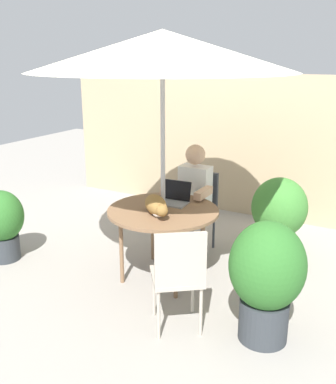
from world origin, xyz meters
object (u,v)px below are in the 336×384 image
(patio_umbrella, at_px, (163,51))
(chair_empty, at_px, (178,272))
(cat, at_px, (156,206))
(potted_plant_near_fence, at_px, (1,222))
(potted_plant_corner, at_px, (267,275))
(laptop, at_px, (175,196))
(potted_plant_by_chair, at_px, (279,212))
(patio_table, at_px, (163,215))
(chair_occupied, at_px, (198,204))
(person_seated, at_px, (192,194))

(patio_umbrella, distance_m, chair_empty, 1.91)
(cat, height_order, potted_plant_near_fence, cat)
(chair_empty, height_order, potted_plant_corner, potted_plant_corner)
(laptop, relative_size, potted_plant_near_fence, 0.40)
(patio_umbrella, bearing_deg, potted_plant_by_chair, 52.01)
(patio_table, distance_m, potted_plant_by_chair, 1.41)
(cat, bearing_deg, potted_plant_corner, -17.19)
(laptop, xyz_separation_m, cat, (0.01, -0.39, 0.02))
(potted_plant_by_chair, distance_m, potted_plant_corner, 1.65)
(patio_table, distance_m, laptop, 0.27)
(chair_occupied, relative_size, laptop, 2.90)
(laptop, distance_m, potted_plant_near_fence, 1.92)
(patio_table, xyz_separation_m, cat, (0.01, -0.15, 0.14))
(patio_table, xyz_separation_m, potted_plant_near_fence, (-1.75, -0.48, -0.23))
(laptop, distance_m, potted_plant_by_chair, 1.26)
(laptop, height_order, potted_plant_near_fence, laptop)
(person_seated, relative_size, cat, 2.41)
(patio_umbrella, xyz_separation_m, potted_plant_corner, (1.20, -0.51, -1.65))
(chair_occupied, height_order, potted_plant_near_fence, chair_occupied)
(patio_table, bearing_deg, chair_empty, -53.39)
(chair_empty, xyz_separation_m, laptop, (-0.56, 1.00, 0.26))
(patio_umbrella, xyz_separation_m, potted_plant_near_fence, (-1.75, -0.48, -1.77))
(patio_umbrella, xyz_separation_m, person_seated, (0.00, 0.66, -1.50))
(potted_plant_near_fence, bearing_deg, patio_table, 15.50)
(potted_plant_near_fence, height_order, potted_plant_corner, potted_plant_corner)
(patio_table, bearing_deg, chair_occupied, 90.00)
(chair_occupied, distance_m, chair_empty, 1.67)
(chair_occupied, height_order, person_seated, person_seated)
(chair_empty, relative_size, person_seated, 0.73)
(patio_table, xyz_separation_m, laptop, (-0.00, 0.24, 0.12))
(patio_table, relative_size, person_seated, 0.88)
(chair_empty, bearing_deg, chair_occupied, 109.61)
(person_seated, xyz_separation_m, potted_plant_corner, (1.20, -1.17, -0.15))
(patio_umbrella, xyz_separation_m, chair_empty, (0.56, -0.75, -1.67))
(chair_empty, relative_size, laptop, 2.90)
(chair_occupied, relative_size, potted_plant_by_chair, 1.02)
(potted_plant_corner, bearing_deg, potted_plant_near_fence, 179.42)
(potted_plant_corner, bearing_deg, patio_table, 156.75)
(cat, relative_size, potted_plant_by_chair, 0.58)
(chair_occupied, xyz_separation_m, cat, (0.01, -0.96, 0.28))
(patio_umbrella, bearing_deg, chair_occupied, 90.00)
(potted_plant_corner, bearing_deg, laptop, 147.69)
(patio_umbrella, bearing_deg, laptop, 90.52)
(patio_table, distance_m, potted_plant_corner, 1.31)
(cat, distance_m, potted_plant_near_fence, 1.83)
(person_seated, distance_m, potted_plant_near_fence, 2.11)
(chair_occupied, height_order, potted_plant_by_chair, chair_occupied)
(patio_umbrella, relative_size, laptop, 7.66)
(laptop, bearing_deg, potted_plant_near_fence, -157.33)
(chair_empty, height_order, potted_plant_near_fence, chair_empty)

